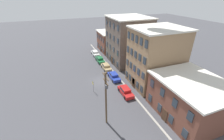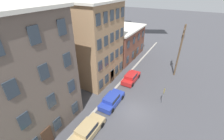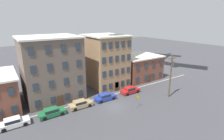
{
  "view_description": "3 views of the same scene",
  "coord_description": "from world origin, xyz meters",
  "px_view_note": "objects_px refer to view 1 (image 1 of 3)",
  "views": [
    {
      "loc": [
        28.71,
        -8.25,
        18.46
      ],
      "look_at": [
        1.58,
        2.16,
        3.42
      ],
      "focal_mm": 24.0,
      "sensor_mm": 36.0,
      "label": 1
    },
    {
      "loc": [
        -13.75,
        -4.35,
        14.18
      ],
      "look_at": [
        1.86,
        4.39,
        4.07
      ],
      "focal_mm": 24.0,
      "sensor_mm": 36.0,
      "label": 2
    },
    {
      "loc": [
        -17.01,
        -24.83,
        16.04
      ],
      "look_at": [
        1.51,
        3.19,
        6.23
      ],
      "focal_mm": 28.0,
      "sensor_mm": 36.0,
      "label": 3
    }
  ],
  "objects_px": {
    "car_tan": "(106,67)",
    "car_blue": "(114,76)",
    "utility_pole": "(106,97)",
    "car_white": "(95,53)",
    "caution_sign": "(93,85)",
    "car_green": "(100,59)",
    "car_red": "(126,91)"
  },
  "relations": [
    {
      "from": "car_tan",
      "to": "car_blue",
      "type": "distance_m",
      "value": 5.48
    },
    {
      "from": "car_tan",
      "to": "car_red",
      "type": "relative_size",
      "value": 1.0
    },
    {
      "from": "car_white",
      "to": "car_tan",
      "type": "distance_m",
      "value": 11.1
    },
    {
      "from": "caution_sign",
      "to": "car_blue",
      "type": "bearing_deg",
      "value": 120.13
    },
    {
      "from": "car_white",
      "to": "car_tan",
      "type": "bearing_deg",
      "value": 0.06
    },
    {
      "from": "car_green",
      "to": "car_tan",
      "type": "bearing_deg",
      "value": 1.2
    },
    {
      "from": "utility_pole",
      "to": "caution_sign",
      "type": "bearing_deg",
      "value": 178.86
    },
    {
      "from": "car_blue",
      "to": "car_green",
      "type": "bearing_deg",
      "value": -178.92
    },
    {
      "from": "car_green",
      "to": "utility_pole",
      "type": "relative_size",
      "value": 0.49
    },
    {
      "from": "car_tan",
      "to": "car_red",
      "type": "distance_m",
      "value": 12.01
    },
    {
      "from": "car_white",
      "to": "car_tan",
      "type": "relative_size",
      "value": 1.0
    },
    {
      "from": "car_white",
      "to": "utility_pole",
      "type": "height_order",
      "value": "utility_pole"
    },
    {
      "from": "car_blue",
      "to": "caution_sign",
      "type": "relative_size",
      "value": 1.68
    },
    {
      "from": "car_red",
      "to": "utility_pole",
      "type": "xyz_separation_m",
      "value": [
        5.76,
        -6.08,
        4.33
      ]
    },
    {
      "from": "car_green",
      "to": "car_red",
      "type": "bearing_deg",
      "value": 0.48
    },
    {
      "from": "car_white",
      "to": "utility_pole",
      "type": "bearing_deg",
      "value": -11.82
    },
    {
      "from": "car_blue",
      "to": "utility_pole",
      "type": "distance_m",
      "value": 14.41
    },
    {
      "from": "car_blue",
      "to": "car_red",
      "type": "distance_m",
      "value": 6.54
    },
    {
      "from": "car_white",
      "to": "car_blue",
      "type": "relative_size",
      "value": 1.0
    },
    {
      "from": "caution_sign",
      "to": "utility_pole",
      "type": "xyz_separation_m",
      "value": [
        8.83,
        -0.18,
        3.32
      ]
    },
    {
      "from": "car_blue",
      "to": "caution_sign",
      "type": "height_order",
      "value": "caution_sign"
    },
    {
      "from": "car_tan",
      "to": "utility_pole",
      "type": "relative_size",
      "value": 0.49
    },
    {
      "from": "car_green",
      "to": "car_red",
      "type": "relative_size",
      "value": 1.0
    },
    {
      "from": "car_white",
      "to": "car_blue",
      "type": "height_order",
      "value": "same"
    },
    {
      "from": "car_tan",
      "to": "utility_pole",
      "type": "height_order",
      "value": "utility_pole"
    },
    {
      "from": "car_tan",
      "to": "car_blue",
      "type": "bearing_deg",
      "value": 0.96
    },
    {
      "from": "car_blue",
      "to": "car_red",
      "type": "xyz_separation_m",
      "value": [
        6.54,
        -0.06,
        0.0
      ]
    },
    {
      "from": "utility_pole",
      "to": "car_red",
      "type": "bearing_deg",
      "value": 133.42
    },
    {
      "from": "car_red",
      "to": "caution_sign",
      "type": "bearing_deg",
      "value": -117.48
    },
    {
      "from": "caution_sign",
      "to": "car_tan",
      "type": "bearing_deg",
      "value": 146.68
    },
    {
      "from": "car_tan",
      "to": "caution_sign",
      "type": "xyz_separation_m",
      "value": [
        8.94,
        -5.87,
        1.01
      ]
    },
    {
      "from": "car_blue",
      "to": "utility_pole",
      "type": "height_order",
      "value": "utility_pole"
    }
  ]
}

